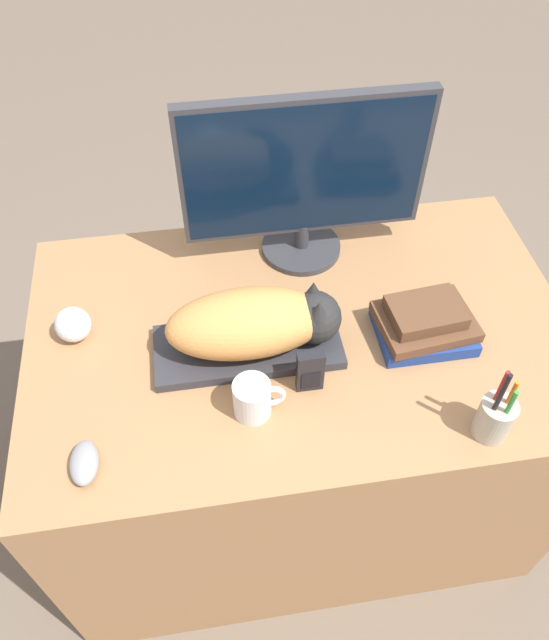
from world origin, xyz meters
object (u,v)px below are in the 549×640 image
monitor (304,175)px  book_stack (425,323)px  computer_mouse (84,463)px  pen_cup (495,417)px  keyboard (248,347)px  coffee_mug (254,398)px  phone (310,371)px  cat (259,322)px  baseball (73,325)px

monitor → book_stack: 0.42m
computer_mouse → pen_cup: (0.78, -0.04, 0.03)m
book_stack → pen_cup: bearing=-78.2°
keyboard → coffee_mug: coffee_mug is taller
keyboard → monitor: 0.41m
pen_cup → phone: pen_cup is taller
cat → monitor: size_ratio=0.66×
coffee_mug → baseball: size_ratio=1.36×
cat → coffee_mug: bearing=-102.1°
coffee_mug → pen_cup: bearing=-14.8°
cat → pen_cup: 0.50m
phone → cat: bearing=127.7°
monitor → computer_mouse: 0.76m
pen_cup → coffee_mug: bearing=165.2°
monitor → baseball: monitor is taller
phone → baseball: bearing=156.2°
cat → monitor: 0.36m
monitor → computer_mouse: monitor is taller
coffee_mug → phone: size_ratio=0.99×
keyboard → cat: bearing=0.0°
baseball → keyboard: bearing=-15.0°
monitor → cat: bearing=-116.3°
keyboard → book_stack: book_stack is taller
keyboard → phone: size_ratio=3.76×
keyboard → monitor: size_ratio=0.72×
cat → baseball: 0.41m
pen_cup → keyboard: bearing=148.3°
monitor → book_stack: bearing=-55.5°
coffee_mug → cat: bearing=77.9°
cat → coffee_mug: 0.16m
monitor → phone: 0.45m
keyboard → baseball: size_ratio=5.15×
keyboard → book_stack: bearing=-2.1°
pen_cup → book_stack: pen_cup is taller
monitor → pen_cup: monitor is taller
keyboard → cat: size_ratio=1.09×
baseball → book_stack: 0.77m
computer_mouse → book_stack: book_stack is taller
coffee_mug → book_stack: 0.42m
monitor → pen_cup: 0.65m
coffee_mug → phone: 0.13m
keyboard → computer_mouse: (-0.34, -0.23, 0.01)m
monitor → coffee_mug: monitor is taller
monitor → baseball: bearing=-159.9°
monitor → baseball: 0.61m
coffee_mug → phone: bearing=18.5°
baseball → book_stack: (0.76, -0.11, -0.00)m
coffee_mug → book_stack: size_ratio=0.49×
keyboard → coffee_mug: 0.16m
pen_cup → phone: (-0.33, 0.16, 0.00)m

